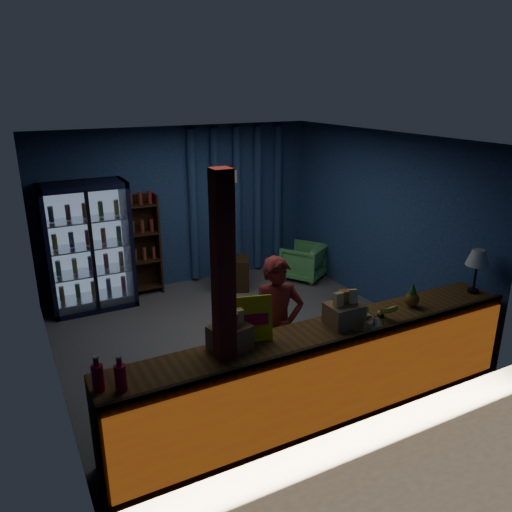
{
  "coord_description": "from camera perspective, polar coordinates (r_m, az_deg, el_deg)",
  "views": [
    {
      "loc": [
        -2.59,
        -5.43,
        3.21
      ],
      "look_at": [
        0.14,
        -0.2,
        1.17
      ],
      "focal_mm": 35.0,
      "sensor_mm": 36.0,
      "label": 1
    }
  ],
  "objects": [
    {
      "name": "yellow_sign",
      "position": [
        4.6,
        -1.47,
        -7.32
      ],
      "size": [
        0.55,
        0.25,
        0.43
      ],
      "color": "yellow",
      "rests_on": "counter"
    },
    {
      "name": "framed_picture",
      "position": [
        8.4,
        -3.02,
        9.04
      ],
      "size": [
        0.36,
        0.04,
        0.28
      ],
      "color": "#BC8E2F",
      "rests_on": "room_walls"
    },
    {
      "name": "room_walls",
      "position": [
        6.23,
        -2.02,
        3.8
      ],
      "size": [
        4.6,
        4.6,
        4.6
      ],
      "color": "navy",
      "rests_on": "ground"
    },
    {
      "name": "snack_box_centre",
      "position": [
        4.53,
        -3.0,
        -9.06
      ],
      "size": [
        0.4,
        0.35,
        0.36
      ],
      "color": "#9A744A",
      "rests_on": "counter"
    },
    {
      "name": "side_table",
      "position": [
        8.19,
        -2.86,
        -2.02
      ],
      "size": [
        0.7,
        0.62,
        0.63
      ],
      "color": "#341E10",
      "rests_on": "ground"
    },
    {
      "name": "bottle_shelf",
      "position": [
        8.09,
        -12.81,
        1.21
      ],
      "size": [
        0.5,
        0.28,
        1.6
      ],
      "color": "#341E10",
      "rests_on": "ground"
    },
    {
      "name": "green_chair",
      "position": [
        8.66,
        5.46,
        -0.64
      ],
      "size": [
        0.9,
        0.91,
        0.6
      ],
      "primitive_type": "imported",
      "rotation": [
        0.0,
        0.0,
        3.72
      ],
      "color": "#5EBC60",
      "rests_on": "ground"
    },
    {
      "name": "curtain_folds",
      "position": [
        8.59,
        -2.17,
        6.21
      ],
      "size": [
        1.74,
        0.14,
        2.5
      ],
      "color": "navy",
      "rests_on": "room_walls"
    },
    {
      "name": "support_post",
      "position": [
        4.29,
        -3.65,
        -7.37
      ],
      "size": [
        0.16,
        0.16,
        2.6
      ],
      "primitive_type": "cube",
      "color": "maroon",
      "rests_on": "ground"
    },
    {
      "name": "pineapple",
      "position": [
        5.58,
        17.41,
        -4.5
      ],
      "size": [
        0.16,
        0.16,
        0.27
      ],
      "color": "brown",
      "rests_on": "counter"
    },
    {
      "name": "pastry_tray",
      "position": [
        5.11,
        11.96,
        -7.34
      ],
      "size": [
        0.43,
        0.43,
        0.07
      ],
      "color": "silver",
      "rests_on": "counter"
    },
    {
      "name": "table_lamp",
      "position": [
        6.1,
        24.02,
        -0.36
      ],
      "size": [
        0.26,
        0.26,
        0.51
      ],
      "color": "black",
      "rests_on": "counter"
    },
    {
      "name": "counter",
      "position": [
        5.15,
        7.61,
        -13.16
      ],
      "size": [
        4.4,
        0.57,
        0.99
      ],
      "color": "brown",
      "rests_on": "ground"
    },
    {
      "name": "snack_box_left",
      "position": [
        5.02,
        10.03,
        -6.4
      ],
      "size": [
        0.34,
        0.28,
        0.36
      ],
      "color": "#9A744A",
      "rests_on": "counter"
    },
    {
      "name": "banana_bunches",
      "position": [
        5.18,
        12.85,
        -6.21
      ],
      "size": [
        0.54,
        0.31,
        0.18
      ],
      "color": "yellow",
      "rests_on": "counter"
    },
    {
      "name": "beverage_cooler",
      "position": [
        7.76,
        -18.65,
        0.98
      ],
      "size": [
        1.2,
        0.62,
        1.9
      ],
      "color": "black",
      "rests_on": "ground"
    },
    {
      "name": "shopkeeper",
      "position": [
        5.35,
        2.44,
        -8.05
      ],
      "size": [
        0.64,
        0.51,
        1.54
      ],
      "primitive_type": "imported",
      "rotation": [
        0.0,
        0.0,
        -0.28
      ],
      "color": "maroon",
      "rests_on": "ground"
    },
    {
      "name": "soda_bottles",
      "position": [
        4.12,
        -16.44,
        -13.07
      ],
      "size": [
        0.25,
        0.17,
        0.3
      ],
      "color": "red",
      "rests_on": "counter"
    },
    {
      "name": "ground",
      "position": [
        6.81,
        -1.87,
        -9.04
      ],
      "size": [
        4.6,
        4.6,
        0.0
      ],
      "primitive_type": "plane",
      "color": "#515154",
      "rests_on": "ground"
    }
  ]
}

